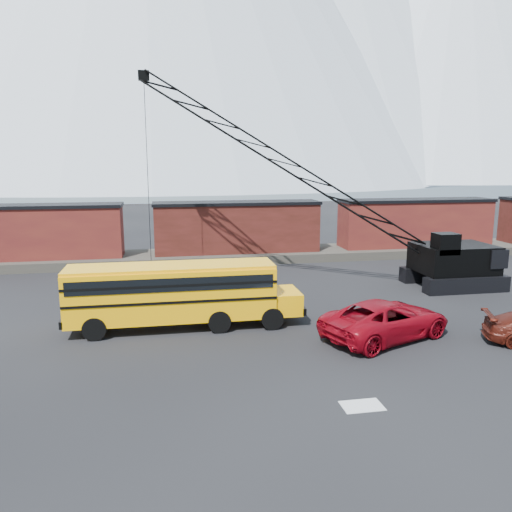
{
  "coord_description": "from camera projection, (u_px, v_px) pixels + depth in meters",
  "views": [
    {
      "loc": [
        -5.86,
        -18.73,
        8.18
      ],
      "look_at": [
        -0.98,
        7.87,
        3.0
      ],
      "focal_mm": 35.0,
      "sensor_mm": 36.0,
      "label": 1
    }
  ],
  "objects": [
    {
      "name": "boxcar_west_near",
      "position": [
        32.0,
        232.0,
        38.57
      ],
      "size": [
        13.7,
        3.1,
        4.17
      ],
      "color": "#4D1617",
      "rests_on": "gravel_berm"
    },
    {
      "name": "crawler_crane",
      "position": [
        291.0,
        167.0,
        32.07
      ],
      "size": [
        22.83,
        7.39,
        14.0
      ],
      "color": "black",
      "rests_on": "ground"
    },
    {
      "name": "school_bus",
      "position": [
        179.0,
        292.0,
        24.56
      ],
      "size": [
        11.65,
        2.65,
        3.19
      ],
      "color": "#FFAB05",
      "rests_on": "ground"
    },
    {
      "name": "boxcar_mid",
      "position": [
        237.0,
        227.0,
        41.4
      ],
      "size": [
        13.7,
        3.1,
        4.17
      ],
      "color": "#551C18",
      "rests_on": "gravel_berm"
    },
    {
      "name": "ground",
      "position": [
        313.0,
        361.0,
        20.67
      ],
      "size": [
        160.0,
        160.0,
        0.0
      ],
      "primitive_type": "plane",
      "color": "black",
      "rests_on": "ground"
    },
    {
      "name": "mountain_ridge",
      "position": [
        180.0,
        6.0,
        277.52
      ],
      "size": [
        800.0,
        340.0,
        240.0
      ],
      "color": "white",
      "rests_on": "ground"
    },
    {
      "name": "red_pickup",
      "position": [
        386.0,
        319.0,
        23.23
      ],
      "size": [
        7.12,
        5.18,
        1.8
      ],
      "primitive_type": "imported",
      "rotation": [
        0.0,
        0.0,
        1.95
      ],
      "color": "maroon",
      "rests_on": "ground"
    },
    {
      "name": "snow_patch",
      "position": [
        362.0,
        406.0,
        16.89
      ],
      "size": [
        1.4,
        0.9,
        0.02
      ],
      "primitive_type": "cube",
      "color": "silver",
      "rests_on": "ground"
    },
    {
      "name": "gravel_berm",
      "position": [
        237.0,
        255.0,
        41.86
      ],
      "size": [
        120.0,
        5.0,
        0.7
      ],
      "primitive_type": "cube",
      "color": "#47433B",
      "rests_on": "ground"
    },
    {
      "name": "boxcar_east_near",
      "position": [
        415.0,
        223.0,
        44.24
      ],
      "size": [
        13.7,
        3.1,
        4.17
      ],
      "color": "#4D1617",
      "rests_on": "gravel_berm"
    }
  ]
}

